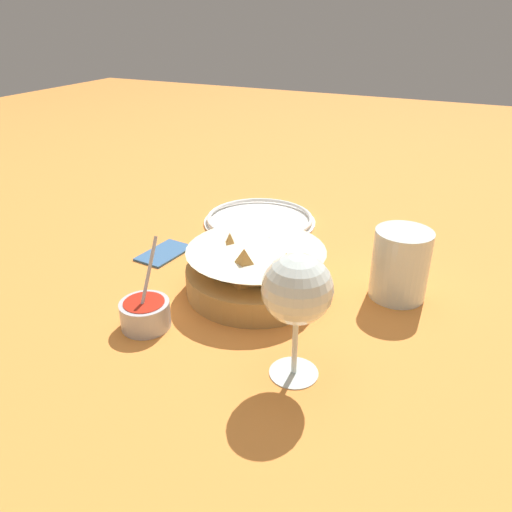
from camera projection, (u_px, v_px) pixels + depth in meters
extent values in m
plane|color=orange|center=(270.00, 303.00, 0.77)|extent=(4.00, 4.00, 0.00)
cylinder|color=#B2894C|center=(256.00, 279.00, 0.80)|extent=(0.22, 0.22, 0.04)
cone|color=beige|center=(256.00, 269.00, 0.79)|extent=(0.22, 0.22, 0.07)
cylinder|color=#3D842D|center=(256.00, 277.00, 0.80)|extent=(0.17, 0.17, 0.01)
pyramid|color=#CC8E42|center=(269.00, 250.00, 0.83)|extent=(0.08, 0.07, 0.05)
pyramid|color=#CC8E42|center=(230.00, 250.00, 0.81)|extent=(0.06, 0.04, 0.06)
pyramid|color=#CC8E42|center=(244.00, 269.00, 0.74)|extent=(0.06, 0.07, 0.07)
pyramid|color=#CC8E42|center=(286.00, 266.00, 0.77)|extent=(0.07, 0.05, 0.05)
cylinder|color=#B7B7BC|center=(145.00, 314.00, 0.71)|extent=(0.07, 0.07, 0.04)
cylinder|color=red|center=(145.00, 310.00, 0.71)|extent=(0.06, 0.06, 0.03)
cylinder|color=#B7B7BC|center=(147.00, 280.00, 0.70)|extent=(0.06, 0.01, 0.11)
cylinder|color=silver|center=(294.00, 372.00, 0.63)|extent=(0.06, 0.06, 0.00)
cylinder|color=silver|center=(295.00, 344.00, 0.61)|extent=(0.01, 0.01, 0.08)
sphere|color=silver|center=(297.00, 289.00, 0.57)|extent=(0.08, 0.08, 0.08)
sphere|color=#DBD17A|center=(297.00, 297.00, 0.58)|extent=(0.06, 0.06, 0.06)
cylinder|color=silver|center=(400.00, 264.00, 0.77)|extent=(0.09, 0.09, 0.11)
cylinder|color=#935119|center=(399.00, 272.00, 0.77)|extent=(0.07, 0.07, 0.08)
torus|color=silver|center=(406.00, 251.00, 0.81)|extent=(0.08, 0.01, 0.08)
cylinder|color=white|center=(260.00, 221.00, 1.06)|extent=(0.24, 0.24, 0.01)
torus|color=white|center=(260.00, 218.00, 1.05)|extent=(0.22, 0.22, 0.01)
cube|color=#38608E|center=(164.00, 252.00, 0.92)|extent=(0.11, 0.07, 0.01)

